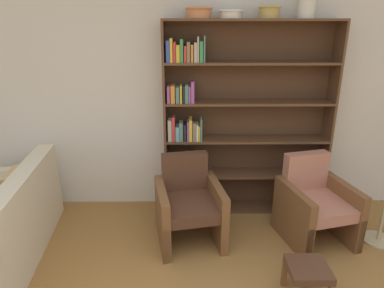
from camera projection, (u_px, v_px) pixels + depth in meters
wall_back at (212, 94)px, 3.92m from camera, size 12.00×0.06×2.75m
bookshelf at (232, 124)px, 3.87m from camera, size 1.87×0.30×2.19m
bowl_sage at (199, 12)px, 3.45m from camera, size 0.28×0.28×0.11m
bowl_brass at (231, 13)px, 3.45m from camera, size 0.24×0.24×0.08m
bowl_copper at (269, 11)px, 3.45m from camera, size 0.23×0.23×0.12m
vase_tall at (307, 5)px, 3.43m from camera, size 0.17×0.17×0.29m
armchair_leather at (189, 204)px, 3.52m from camera, size 0.76×0.79×0.86m
armchair_cushioned at (315, 204)px, 3.53m from camera, size 0.79×0.81×0.86m
footstool at (308, 272)px, 2.76m from camera, size 0.32×0.32×0.32m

